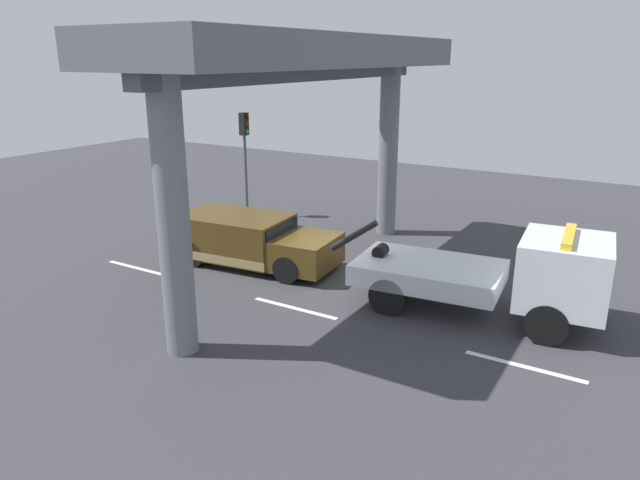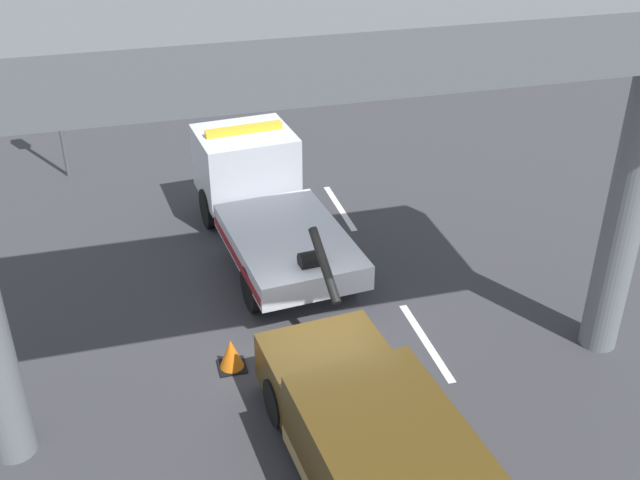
# 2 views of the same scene
# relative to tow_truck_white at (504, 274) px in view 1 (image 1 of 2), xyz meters

# --- Properties ---
(ground_plane) EXTENTS (60.00, 40.00, 0.10)m
(ground_plane) POSITION_rel_tow_truck_white_xyz_m (-4.85, -0.07, -1.25)
(ground_plane) COLOR #38383D
(lane_stripe_west) EXTENTS (2.60, 0.16, 0.01)m
(lane_stripe_west) POSITION_rel_tow_truck_white_xyz_m (-10.85, -2.29, -1.20)
(lane_stripe_west) COLOR silver
(lane_stripe_west) RESTS_ON ground
(lane_stripe_mid) EXTENTS (2.60, 0.16, 0.01)m
(lane_stripe_mid) POSITION_rel_tow_truck_white_xyz_m (-4.85, -2.29, -1.20)
(lane_stripe_mid) COLOR silver
(lane_stripe_mid) RESTS_ON ground
(lane_stripe_east) EXTENTS (2.60, 0.16, 0.01)m
(lane_stripe_east) POSITION_rel_tow_truck_white_xyz_m (1.15, -2.29, -1.20)
(lane_stripe_east) COLOR silver
(lane_stripe_east) RESTS_ON ground
(tow_truck_white) EXTENTS (7.33, 2.93, 2.46)m
(tow_truck_white) POSITION_rel_tow_truck_white_xyz_m (0.00, 0.00, 0.00)
(tow_truck_white) COLOR silver
(tow_truck_white) RESTS_ON ground
(towed_van_green) EXTENTS (5.37, 2.64, 1.58)m
(towed_van_green) POSITION_rel_tow_truck_white_xyz_m (-8.02, -0.08, -0.42)
(towed_van_green) COLOR #4C3814
(towed_van_green) RESTS_ON ground
(overpass_structure) EXTENTS (3.60, 12.98, 7.03)m
(overpass_structure) POSITION_rel_tow_truck_white_xyz_m (-5.77, -0.07, 4.92)
(overpass_structure) COLOR slate
(overpass_structure) RESTS_ON ground
(traffic_light_near) EXTENTS (0.39, 0.32, 4.30)m
(traffic_light_near) POSITION_rel_tow_truck_white_xyz_m (-11.84, 4.66, 1.93)
(traffic_light_near) COLOR #515456
(traffic_light_near) RESTS_ON ground
(traffic_cone_orange) EXTENTS (0.53, 0.53, 0.63)m
(traffic_cone_orange) POSITION_rel_tow_truck_white_xyz_m (-4.61, 1.58, -0.90)
(traffic_cone_orange) COLOR orange
(traffic_cone_orange) RESTS_ON ground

